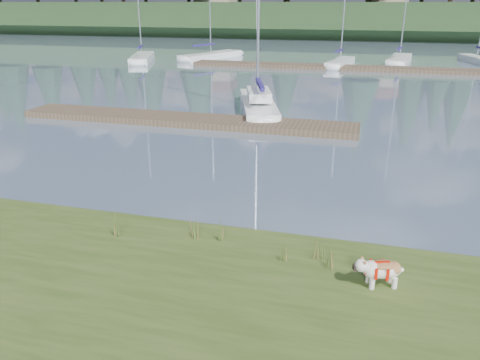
% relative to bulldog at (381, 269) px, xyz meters
% --- Properties ---
extents(ground, '(200.00, 200.00, 0.00)m').
position_rel_bulldog_xyz_m(ground, '(-4.69, 33.13, -0.70)').
color(ground, gray).
rests_on(ground, ground).
extents(bank, '(60.00, 9.00, 0.35)m').
position_rel_bulldog_xyz_m(bank, '(-4.69, -2.87, -0.52)').
color(bank, '#3B4C1D').
rests_on(bank, ground).
extents(ridge, '(200.00, 20.00, 5.00)m').
position_rel_bulldog_xyz_m(ridge, '(-4.69, 76.13, 1.80)').
color(ridge, black).
rests_on(ridge, ground).
extents(bulldog, '(0.94, 0.56, 0.56)m').
position_rel_bulldog_xyz_m(bulldog, '(0.00, 0.00, 0.00)').
color(bulldog, silver).
rests_on(bulldog, bank).
extents(sailboat_main, '(3.81, 7.94, 11.38)m').
position_rel_bulldog_xyz_m(sailboat_main, '(-6.10, 16.05, -0.27)').
color(sailboat_main, white).
rests_on(sailboat_main, ground).
extents(dock_near, '(16.00, 2.00, 0.30)m').
position_rel_bulldog_xyz_m(dock_near, '(-8.69, 12.13, -0.55)').
color(dock_near, '#4C3D2C').
rests_on(dock_near, ground).
extents(dock_far, '(26.00, 2.20, 0.30)m').
position_rel_bulldog_xyz_m(dock_far, '(-2.69, 33.13, -0.55)').
color(dock_far, '#4C3D2C').
rests_on(dock_far, ground).
extents(sailboat_bg_0, '(4.44, 8.51, 12.20)m').
position_rel_bulldog_xyz_m(sailboat_bg_0, '(-21.96, 34.87, -0.38)').
color(sailboat_bg_0, white).
rests_on(sailboat_bg_0, ground).
extents(sailboat_bg_1, '(5.01, 8.88, 13.15)m').
position_rel_bulldog_xyz_m(sailboat_bg_1, '(-15.67, 38.55, -0.37)').
color(sailboat_bg_1, white).
rests_on(sailboat_bg_1, ground).
extents(sailboat_bg_2, '(2.40, 7.14, 10.63)m').
position_rel_bulldog_xyz_m(sailboat_bg_2, '(-2.96, 35.81, -0.37)').
color(sailboat_bg_2, white).
rests_on(sailboat_bg_2, ground).
extents(sailboat_bg_3, '(2.79, 8.39, 12.08)m').
position_rel_bulldog_xyz_m(sailboat_bg_3, '(2.21, 39.77, -0.37)').
color(sailboat_bg_3, white).
rests_on(sailboat_bg_3, ground).
extents(sailboat_bg_4, '(2.56, 6.60, 9.71)m').
position_rel_bulldog_xyz_m(sailboat_bg_4, '(8.95, 41.53, -0.37)').
color(sailboat_bg_4, white).
rests_on(sailboat_bg_4, ground).
extents(weed_0, '(0.17, 0.14, 0.64)m').
position_rel_bulldog_xyz_m(weed_0, '(-3.99, 0.85, -0.08)').
color(weed_0, '#475B23').
rests_on(weed_0, bank).
extents(weed_1, '(0.17, 0.14, 0.56)m').
position_rel_bulldog_xyz_m(weed_1, '(-3.40, 0.96, -0.11)').
color(weed_1, '#475B23').
rests_on(weed_1, bank).
extents(weed_2, '(0.17, 0.14, 0.62)m').
position_rel_bulldog_xyz_m(weed_2, '(-1.18, 0.71, -0.09)').
color(weed_2, '#475B23').
rests_on(weed_2, bank).
extents(weed_3, '(0.17, 0.14, 0.66)m').
position_rel_bulldog_xyz_m(weed_3, '(-5.66, 0.45, -0.07)').
color(weed_3, '#475B23').
rests_on(weed_3, bank).
extents(weed_4, '(0.17, 0.14, 0.43)m').
position_rel_bulldog_xyz_m(weed_4, '(-1.87, 0.46, -0.17)').
color(weed_4, '#475B23').
rests_on(weed_4, bank).
extents(weed_5, '(0.17, 0.14, 0.52)m').
position_rel_bulldog_xyz_m(weed_5, '(-0.94, 0.37, -0.13)').
color(weed_5, '#475B23').
rests_on(weed_5, bank).
extents(mud_lip, '(60.00, 0.50, 0.14)m').
position_rel_bulldog_xyz_m(mud_lip, '(-4.69, 1.53, -0.63)').
color(mud_lip, '#33281C').
rests_on(mud_lip, ground).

